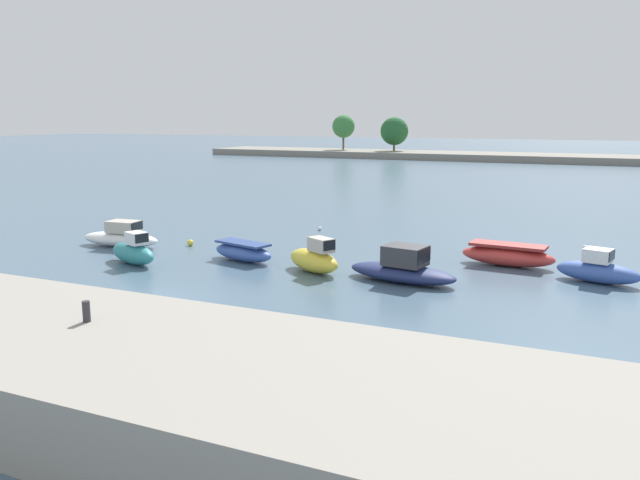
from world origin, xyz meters
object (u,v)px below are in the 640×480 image
at_px(moored_boat_6, 598,270).
at_px(mooring_buoy_2, 190,243).
at_px(moored_boat_1, 133,252).
at_px(mooring_buoy_0, 320,228).
at_px(moored_boat_0, 121,237).
at_px(moored_boat_3, 314,259).
at_px(moored_boat_4, 403,269).
at_px(mooring_buoy_1, 585,247).
at_px(moored_boat_5, 508,255).
at_px(mooring_bollard, 86,311).
at_px(moored_boat_2, 243,252).

relative_size(moored_boat_6, mooring_buoy_2, 10.78).
height_order(moored_boat_1, mooring_buoy_0, moored_boat_1).
xyz_separation_m(moored_boat_0, mooring_buoy_2, (3.44, 1.75, -0.37)).
height_order(moored_boat_1, moored_boat_3, moored_boat_3).
distance_m(moored_boat_4, mooring_buoy_1, 12.90).
distance_m(moored_boat_3, moored_boat_5, 9.54).
bearing_deg(moored_boat_1, moored_boat_0, 159.17).
bearing_deg(moored_boat_4, mooring_buoy_0, 139.14).
distance_m(moored_boat_4, mooring_buoy_2, 13.63).
height_order(moored_boat_3, mooring_buoy_0, moored_boat_3).
bearing_deg(moored_boat_3, moored_boat_0, -156.38).
bearing_deg(mooring_buoy_0, mooring_bollard, -79.58).
relative_size(moored_boat_0, moored_boat_2, 1.24).
relative_size(moored_boat_0, mooring_buoy_2, 13.95).
distance_m(mooring_bollard, moored_boat_1, 15.22).
relative_size(moored_boat_4, mooring_buoy_0, 20.45).
bearing_deg(moored_boat_6, mooring_buoy_0, 171.22).
height_order(moored_boat_2, moored_boat_3, moored_boat_3).
xyz_separation_m(mooring_buoy_0, mooring_buoy_2, (-4.59, -7.59, 0.05)).
bearing_deg(mooring_buoy_2, moored_boat_4, -11.50).
bearing_deg(moored_boat_1, mooring_buoy_2, 112.53).
xyz_separation_m(mooring_bollard, moored_boat_1, (-8.97, 12.20, -1.51)).
distance_m(moored_boat_2, moored_boat_3, 4.37).
bearing_deg(moored_boat_6, moored_boat_3, -150.44).
bearing_deg(moored_boat_4, mooring_bollard, -97.56).
xyz_separation_m(moored_boat_6, mooring_buoy_2, (-21.21, -0.68, -0.38)).
xyz_separation_m(moored_boat_1, moored_boat_4, (13.19, 2.22, -0.05)).
bearing_deg(mooring_buoy_2, mooring_buoy_1, 21.63).
distance_m(moored_boat_5, moored_boat_6, 4.44).
bearing_deg(mooring_bollard, moored_boat_3, 90.33).
bearing_deg(moored_boat_2, mooring_buoy_2, 170.77).
xyz_separation_m(moored_boat_3, mooring_buoy_1, (11.34, 10.84, -0.50)).
xyz_separation_m(moored_boat_4, mooring_buoy_1, (7.04, 10.81, -0.43)).
bearing_deg(moored_boat_0, mooring_bollard, -56.17).
bearing_deg(moored_boat_4, moored_boat_6, 32.13).
relative_size(moored_boat_0, mooring_buoy_1, 18.14).
distance_m(moored_boat_0, mooring_buoy_2, 3.88).
bearing_deg(moored_boat_4, moored_boat_2, -175.47).
bearing_deg(mooring_buoy_0, moored_boat_2, -89.07).
xyz_separation_m(moored_boat_1, moored_boat_6, (21.05, 5.62, -0.06)).
height_order(moored_boat_1, moored_boat_5, moored_boat_1).
xyz_separation_m(moored_boat_4, moored_boat_5, (3.75, 5.09, -0.04)).
relative_size(moored_boat_1, moored_boat_3, 1.03).
xyz_separation_m(moored_boat_0, moored_boat_4, (16.79, -0.97, 0.02)).
relative_size(moored_boat_1, moored_boat_2, 0.92).
bearing_deg(moored_boat_1, mooring_buoy_0, 91.20).
relative_size(moored_boat_1, mooring_buoy_2, 10.38).
xyz_separation_m(moored_boat_5, mooring_buoy_0, (-12.52, 5.22, -0.39)).
height_order(moored_boat_5, mooring_buoy_1, moored_boat_5).
relative_size(mooring_bollard, moored_boat_6, 0.15).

